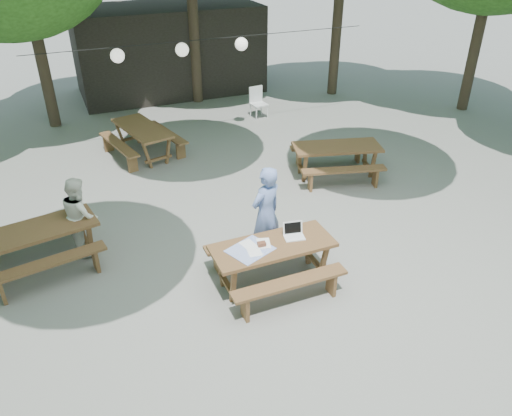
{
  "coord_description": "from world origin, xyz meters",
  "views": [
    {
      "loc": [
        -3.46,
        -6.5,
        5.33
      ],
      "look_at": [
        -0.64,
        0.18,
        1.05
      ],
      "focal_mm": 35.0,
      "sensor_mm": 36.0,
      "label": 1
    }
  ],
  "objects_px": {
    "main_picnic_table": "(273,262)",
    "second_person": "(80,215)",
    "woman": "(266,214)",
    "plastic_chair": "(259,109)",
    "picnic_table_nw": "(39,247)"
  },
  "relations": [
    {
      "from": "picnic_table_nw",
      "to": "plastic_chair",
      "type": "distance_m",
      "value": 8.38
    },
    {
      "from": "main_picnic_table",
      "to": "plastic_chair",
      "type": "bearing_deg",
      "value": 68.51
    },
    {
      "from": "main_picnic_table",
      "to": "picnic_table_nw",
      "type": "xyz_separation_m",
      "value": [
        -3.53,
        1.97,
        0.0
      ]
    },
    {
      "from": "main_picnic_table",
      "to": "picnic_table_nw",
      "type": "bearing_deg",
      "value": 150.75
    },
    {
      "from": "main_picnic_table",
      "to": "second_person",
      "type": "distance_m",
      "value": 3.53
    },
    {
      "from": "second_person",
      "to": "plastic_chair",
      "type": "distance_m",
      "value": 7.68
    },
    {
      "from": "picnic_table_nw",
      "to": "plastic_chair",
      "type": "relative_size",
      "value": 2.39
    },
    {
      "from": "main_picnic_table",
      "to": "second_person",
      "type": "relative_size",
      "value": 1.37
    },
    {
      "from": "main_picnic_table",
      "to": "plastic_chair",
      "type": "relative_size",
      "value": 2.22
    },
    {
      "from": "main_picnic_table",
      "to": "second_person",
      "type": "xyz_separation_m",
      "value": [
        -2.76,
        2.18,
        0.34
      ]
    },
    {
      "from": "picnic_table_nw",
      "to": "plastic_chair",
      "type": "bearing_deg",
      "value": 29.66
    },
    {
      "from": "plastic_chair",
      "to": "main_picnic_table",
      "type": "bearing_deg",
      "value": -117.58
    },
    {
      "from": "second_person",
      "to": "woman",
      "type": "bearing_deg",
      "value": -122.25
    },
    {
      "from": "woman",
      "to": "plastic_chair",
      "type": "relative_size",
      "value": 1.95
    },
    {
      "from": "main_picnic_table",
      "to": "picnic_table_nw",
      "type": "relative_size",
      "value": 0.93
    }
  ]
}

